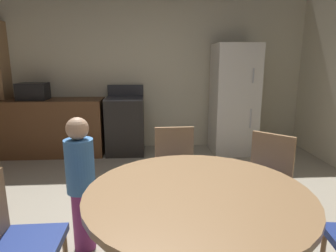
# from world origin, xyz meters

# --- Properties ---
(ground_plane) EXTENTS (14.00, 14.00, 0.00)m
(ground_plane) POSITION_xyz_m (0.00, 0.00, 0.00)
(ground_plane) COLOR #A89E89
(wall_back) EXTENTS (5.81, 0.12, 2.70)m
(wall_back) POSITION_xyz_m (0.00, 2.90, 1.35)
(wall_back) COLOR beige
(wall_back) RESTS_ON ground
(kitchen_counter) EXTENTS (1.95, 0.60, 0.90)m
(kitchen_counter) POSITION_xyz_m (-1.63, 2.50, 0.45)
(kitchen_counter) COLOR brown
(kitchen_counter) RESTS_ON ground
(oven_range) EXTENTS (0.60, 0.60, 1.10)m
(oven_range) POSITION_xyz_m (-0.30, 2.51, 0.47)
(oven_range) COLOR black
(oven_range) RESTS_ON ground
(refrigerator) EXTENTS (0.68, 0.68, 1.76)m
(refrigerator) POSITION_xyz_m (1.47, 2.45, 0.88)
(refrigerator) COLOR silver
(refrigerator) RESTS_ON ground
(microwave) EXTENTS (0.44, 0.32, 0.26)m
(microwave) POSITION_xyz_m (-1.72, 2.50, 1.03)
(microwave) COLOR black
(microwave) RESTS_ON kitchen_counter
(dining_table) EXTENTS (1.32, 1.32, 0.76)m
(dining_table) POSITION_xyz_m (0.37, -0.62, 0.61)
(dining_table) COLOR #9E754C
(dining_table) RESTS_ON ground
(chair_northeast) EXTENTS (0.57, 0.57, 0.87)m
(chair_northeast) POSITION_xyz_m (1.11, 0.15, 0.50)
(chair_northeast) COLOR #9E754C
(chair_northeast) RESTS_ON ground
(chair_north) EXTENTS (0.41, 0.41, 0.87)m
(chair_north) POSITION_xyz_m (0.34, 0.45, 0.50)
(chair_north) COLOR #9E754C
(chair_north) RESTS_ON ground
(chair_west) EXTENTS (0.41, 0.41, 0.87)m
(chair_west) POSITION_xyz_m (-0.70, -0.64, 0.50)
(chair_west) COLOR #9E754C
(chair_west) RESTS_ON ground
(person_child) EXTENTS (0.31, 0.31, 1.09)m
(person_child) POSITION_xyz_m (-0.45, -0.02, 0.58)
(person_child) COLOR #8C337A
(person_child) RESTS_ON ground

